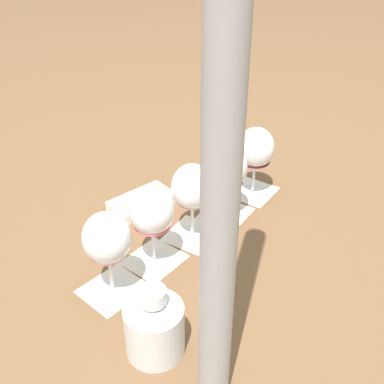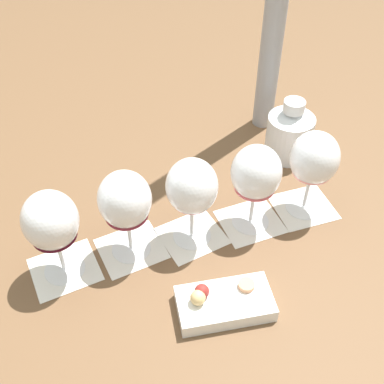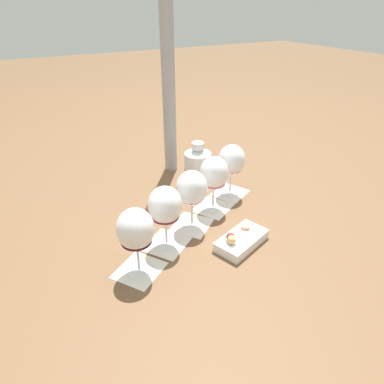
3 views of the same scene
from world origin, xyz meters
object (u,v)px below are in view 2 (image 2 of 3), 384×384
object	(u,v)px
wine_glass_1	(256,175)
ceramic_vase	(290,132)
wine_glass_0	(314,161)
snack_dish	(223,303)
wine_glass_4	(51,223)
wine_glass_3	(125,202)
wine_glass_2	(192,191)

from	to	relation	value
wine_glass_1	ceramic_vase	size ratio (longest dim) A/B	1.29
wine_glass_0	snack_dish	xyz separation A→B (m)	(0.15, 0.27, -0.11)
wine_glass_4	ceramic_vase	world-z (taller)	wine_glass_4
wine_glass_4	snack_dish	xyz separation A→B (m)	(-0.30, 0.04, -0.11)
wine_glass_3	wine_glass_4	size ratio (longest dim) A/B	1.00
wine_glass_2	wine_glass_4	world-z (taller)	same
wine_glass_2	wine_glass_3	world-z (taller)	same
wine_glass_3	wine_glass_0	bearing A→B (deg)	-154.42
wine_glass_4	ceramic_vase	xyz separation A→B (m)	(-0.41, -0.40, -0.06)
wine_glass_1	wine_glass_3	xyz separation A→B (m)	(0.23, 0.10, 0.00)
wine_glass_0	snack_dish	bearing A→B (deg)	61.39
wine_glass_2	wine_glass_3	bearing A→B (deg)	21.94
snack_dish	wine_glass_4	bearing A→B (deg)	-8.03
wine_glass_3	snack_dish	bearing A→B (deg)	150.11
wine_glass_1	wine_glass_2	xyz separation A→B (m)	(0.11, 0.06, -0.00)
wine_glass_0	wine_glass_4	xyz separation A→B (m)	(0.45, 0.23, 0.00)
wine_glass_0	wine_glass_3	bearing A→B (deg)	25.58
wine_glass_0	wine_glass_4	size ratio (longest dim) A/B	1.00
wine_glass_0	wine_glass_1	bearing A→B (deg)	27.43
snack_dish	wine_glass_2	bearing A→B (deg)	-64.01
wine_glass_4	ceramic_vase	size ratio (longest dim) A/B	1.29
wine_glass_1	ceramic_vase	bearing A→B (deg)	-107.46
wine_glass_0	wine_glass_2	distance (m)	0.25
wine_glass_1	wine_glass_4	distance (m)	0.38
wine_glass_4	ceramic_vase	distance (m)	0.58
wine_glass_2	snack_dish	size ratio (longest dim) A/B	1.03
wine_glass_1	snack_dish	bearing A→B (deg)	80.05
wine_glass_3	wine_glass_4	bearing A→B (deg)	30.50
wine_glass_1	wine_glass_4	size ratio (longest dim) A/B	1.00
wine_glass_2	wine_glass_0	bearing A→B (deg)	-152.64
wine_glass_1	wine_glass_2	distance (m)	0.13
wine_glass_0	ceramic_vase	world-z (taller)	wine_glass_0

